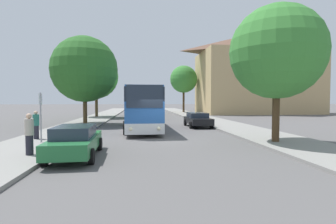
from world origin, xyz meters
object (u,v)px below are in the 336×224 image
at_px(pedestrian_waiting_near, 36,125).
at_px(parked_car_right_near, 198,119).
at_px(tree_right_near, 184,79).
at_px(tree_right_mid, 277,52).
at_px(pedestrian_waiting_far, 29,134).
at_px(bus_middle, 140,105).
at_px(tree_left_far, 85,69).
at_px(parked_car_left_curb, 75,141).
at_px(bus_front, 142,108).
at_px(bus_stop_sign, 41,112).
at_px(tree_left_near, 96,77).

bearing_deg(pedestrian_waiting_near, parked_car_right_near, -154.94).
relative_size(tree_right_near, tree_right_mid, 1.20).
xyz_separation_m(pedestrian_waiting_far, tree_right_mid, (12.18, 2.32, 4.07)).
distance_m(bus_middle, tree_left_far, 13.40).
height_order(bus_middle, parked_car_left_curb, bus_middle).
xyz_separation_m(pedestrian_waiting_near, tree_right_mid, (13.69, -2.43, 4.11)).
relative_size(bus_front, bus_middle, 0.97).
relative_size(bus_middle, pedestrian_waiting_far, 6.81).
height_order(parked_car_right_near, tree_left_far, tree_left_far).
distance_m(parked_car_left_curb, parked_car_right_near, 14.56).
height_order(bus_stop_sign, tree_right_near, tree_right_near).
height_order(bus_middle, parked_car_right_near, bus_middle).
relative_size(parked_car_right_near, tree_left_near, 0.52).
bearing_deg(bus_stop_sign, pedestrian_waiting_near, 119.51).
relative_size(bus_stop_sign, tree_right_near, 0.30).
bearing_deg(tree_left_far, bus_stop_sign, -89.79).
distance_m(parked_car_right_near, tree_left_near, 18.84).
xyz_separation_m(tree_left_near, tree_right_mid, (13.62, -23.94, -0.67)).
height_order(parked_car_right_near, tree_left_near, tree_left_near).
bearing_deg(bus_front, parked_car_left_curb, -106.76).
xyz_separation_m(parked_car_right_near, pedestrian_waiting_far, (-9.94, -12.12, 0.33)).
xyz_separation_m(bus_front, parked_car_left_curb, (-2.91, -10.71, -1.11)).
distance_m(tree_right_near, tree_right_mid, 37.04).
height_order(bus_middle, tree_left_far, tree_left_far).
distance_m(pedestrian_waiting_near, pedestrian_waiting_far, 4.98).
bearing_deg(bus_middle, tree_right_mid, -72.14).
xyz_separation_m(parked_car_right_near, tree_left_far, (-10.73, 3.18, 4.81)).
height_order(parked_car_right_near, tree_right_mid, tree_right_mid).
bearing_deg(bus_front, tree_right_mid, -50.16).
bearing_deg(tree_left_near, pedestrian_waiting_far, -86.86).
bearing_deg(bus_stop_sign, tree_right_near, 68.75).
bearing_deg(parked_car_right_near, parked_car_left_curb, 56.17).
distance_m(pedestrian_waiting_near, tree_left_far, 11.50).
relative_size(parked_car_right_near, pedestrian_waiting_far, 2.56).
bearing_deg(tree_right_mid, bus_stop_sign, 175.19).
xyz_separation_m(pedestrian_waiting_near, tree_right_near, (14.72, 34.56, 5.57)).
xyz_separation_m(pedestrian_waiting_near, tree_left_far, (0.72, 10.55, 4.52)).
bearing_deg(tree_left_far, tree_left_near, 93.37).
relative_size(bus_front, parked_car_right_near, 2.59).
height_order(pedestrian_waiting_near, pedestrian_waiting_far, pedestrian_waiting_far).
relative_size(pedestrian_waiting_far, tree_right_near, 0.19).
bearing_deg(bus_middle, tree_left_far, -114.24).
height_order(tree_right_near, tree_right_mid, tree_right_near).
height_order(parked_car_left_curb, tree_left_near, tree_left_near).
bearing_deg(pedestrian_waiting_far, tree_right_near, 73.95).
bearing_deg(tree_right_mid, tree_left_far, 135.00).
relative_size(bus_middle, tree_left_near, 1.37).
relative_size(bus_front, tree_left_near, 1.34).
height_order(bus_stop_sign, pedestrian_waiting_near, bus_stop_sign).
height_order(bus_front, pedestrian_waiting_near, bus_front).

